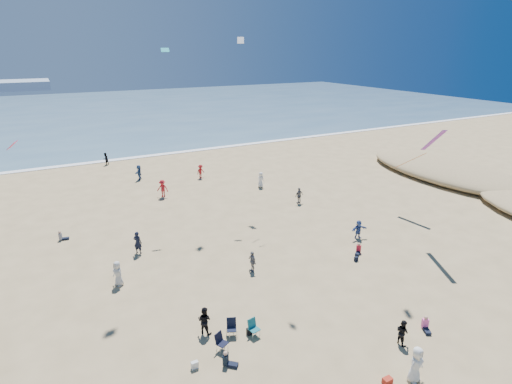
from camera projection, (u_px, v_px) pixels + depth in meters
ground at (296, 372)px, 19.52m from camera, size 220.00×220.00×0.00m
ocean at (84, 112)px, 98.47m from camera, size 220.00×100.00×0.06m
surf_line at (122, 159)px, 56.91m from camera, size 220.00×1.20×0.08m
standing_flyers at (208, 209)px, 37.14m from camera, size 20.07×46.98×1.88m
seated_group at (293, 300)px, 24.40m from camera, size 21.22×29.46×0.84m
chair_cluster at (236, 333)px, 21.46m from camera, size 2.75×1.60×1.00m
white_tote at (195, 365)px, 19.69m from camera, size 0.35×0.20×0.40m
black_backpack at (249, 331)px, 22.05m from camera, size 0.30×0.22×0.38m
cooler at (387, 381)px, 18.82m from camera, size 0.45×0.30×0.30m
navy_bag at (356, 259)px, 29.67m from camera, size 0.28×0.18×0.34m
kites_aloft at (330, 53)px, 28.87m from camera, size 38.51×44.83×29.70m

